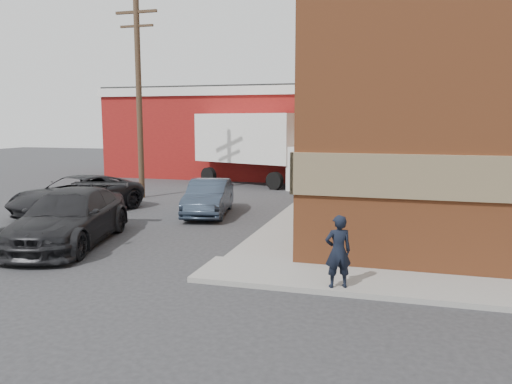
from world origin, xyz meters
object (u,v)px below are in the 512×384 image
Objects in this scene: utility_pole at (139,94)px; suv_a at (77,195)px; man at (338,251)px; warehouse at (243,132)px; suv_b at (70,218)px; box_truck at (262,144)px; sedan at (209,197)px.

utility_pole is 1.73× the size of suv_a.
utility_pole is 15.22m from man.
warehouse is 15.54m from suv_a.
man is (8.76, -21.55, -1.93)m from warehouse.
suv_b is (2.76, -4.22, 0.05)m from suv_a.
box_truck is at bearing 81.78° from suv_a.
suv_b is at bearing -123.96° from sedan.
sedan is (3.04, -14.15, -2.15)m from warehouse.
utility_pole is 5.91× the size of man.
sedan is at bearing -75.09° from man.
sedan is 0.78× the size of suv_a.
suv_a is at bearing 110.21° from suv_b.
utility_pole is at bearing -106.84° from box_truck.
man is 0.38× the size of sedan.
suv_b is at bearing -74.62° from utility_pole.
suv_b is 0.65× the size of box_truck.
man is 9.35m from sedan.
suv_b is at bearing -78.17° from box_truck.
suv_a is 11.18m from box_truck.
suv_a is 0.97× the size of suv_b.
box_truck is (-0.32, 8.93, 1.60)m from sedan.
sedan is 0.76× the size of suv_b.
box_truck is (4.64, 10.05, 1.54)m from suv_a.
sedan is (4.54, -3.15, -4.08)m from utility_pole.
suv_a reaches higher than sedan.
man is 0.18× the size of box_truck.
warehouse is 3.04× the size of suv_b.
box_truck is (1.88, 14.27, 1.49)m from suv_b.
box_truck reaches higher than suv_b.
warehouse is 23.34m from man.
box_truck reaches higher than man.
sedan is at bearing -77.89° from warehouse.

